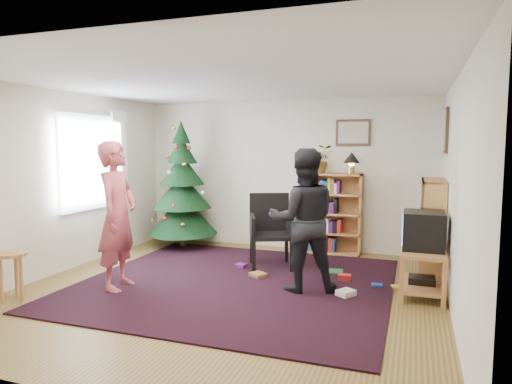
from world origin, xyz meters
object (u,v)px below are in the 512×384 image
(armchair, at_px, (273,227))
(potted_plant, at_px, (320,159))
(bookshelf_back, at_px, (332,213))
(crt_tv, at_px, (423,230))
(stool, at_px, (12,264))
(tv_stand, at_px, (422,267))
(table_lamp, at_px, (352,159))
(picture_back, at_px, (353,133))
(christmas_tree, at_px, (182,195))
(person_by_chair, at_px, (303,220))
(bookshelf_right, at_px, (432,227))
(person_standing, at_px, (118,216))
(picture_right, at_px, (446,131))

(armchair, xyz_separation_m, potted_plant, (0.45, 1.09, 0.95))
(bookshelf_back, relative_size, crt_tv, 2.60)
(armchair, height_order, stool, armchair)
(tv_stand, height_order, crt_tv, crt_tv)
(armchair, relative_size, table_lamp, 3.06)
(crt_tv, bearing_deg, table_lamp, 121.96)
(picture_back, height_order, christmas_tree, christmas_tree)
(bookshelf_back, xyz_separation_m, person_by_chair, (0.01, -2.03, 0.20))
(stool, bearing_deg, potted_plant, 51.16)
(tv_stand, relative_size, stool, 1.61)
(tv_stand, bearing_deg, table_lamp, 122.03)
(bookshelf_right, distance_m, armchair, 2.16)
(picture_back, height_order, potted_plant, picture_back)
(table_lamp, bearing_deg, bookshelf_back, 180.00)
(crt_tv, distance_m, person_by_chair, 1.40)
(christmas_tree, distance_m, person_standing, 2.34)
(bookshelf_right, xyz_separation_m, table_lamp, (-1.19, 0.83, 0.87))
(potted_plant, bearing_deg, person_by_chair, -84.12)
(crt_tv, bearing_deg, picture_right, 77.05)
(stool, bearing_deg, armchair, 45.53)
(stool, distance_m, potted_plant, 4.59)
(bookshelf_back, bearing_deg, person_by_chair, -89.74)
(tv_stand, xyz_separation_m, stool, (-4.36, -1.76, 0.11))
(bookshelf_right, bearing_deg, potted_plant, 63.98)
(stool, distance_m, table_lamp, 4.91)
(picture_back, xyz_separation_m, christmas_tree, (-2.81, -0.52, -1.05))
(stool, height_order, person_standing, person_standing)
(armchair, bearing_deg, person_by_chair, -77.95)
(picture_right, bearing_deg, armchair, -167.72)
(christmas_tree, bearing_deg, potted_plant, 9.41)
(bookshelf_right, distance_m, table_lamp, 1.69)
(person_by_chair, relative_size, potted_plant, 3.81)
(picture_right, xyz_separation_m, person_by_chair, (-1.62, -1.44, -1.09))
(tv_stand, distance_m, table_lamp, 2.35)
(picture_right, relative_size, stool, 1.07)
(person_standing, distance_m, potted_plant, 3.38)
(picture_back, xyz_separation_m, bookshelf_back, (-0.30, -0.14, -1.29))
(bookshelf_back, xyz_separation_m, stool, (-2.99, -3.47, -0.23))
(picture_right, distance_m, christmas_tree, 4.27)
(bookshelf_right, relative_size, armchair, 1.23)
(bookshelf_back, bearing_deg, tv_stand, -51.31)
(picture_right, height_order, stool, picture_right)
(crt_tv, xyz_separation_m, potted_plant, (-1.57, 1.71, 0.76))
(tv_stand, xyz_separation_m, armchair, (-2.02, 0.63, 0.25))
(crt_tv, relative_size, person_standing, 0.28)
(picture_back, bearing_deg, armchair, -128.01)
(bookshelf_right, bearing_deg, picture_back, 51.10)
(crt_tv, distance_m, person_standing, 3.64)
(armchair, bearing_deg, table_lamp, 25.74)
(person_by_chair, xyz_separation_m, potted_plant, (-0.21, 2.03, 0.67))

